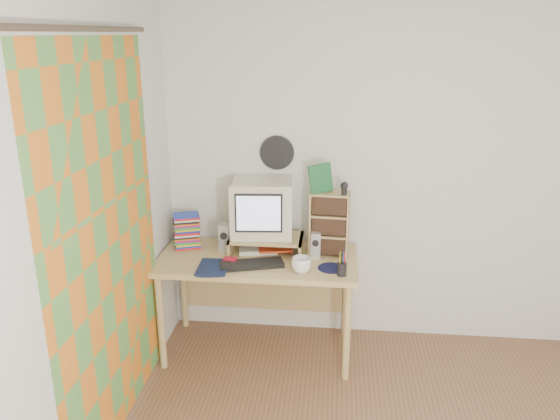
% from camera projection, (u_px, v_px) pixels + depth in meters
% --- Properties ---
extents(back_wall, '(3.50, 0.00, 3.50)m').
position_uv_depth(back_wall, '(405.00, 179.00, 3.95)').
color(back_wall, silver).
rests_on(back_wall, floor).
extents(left_wall, '(0.00, 3.50, 3.50)m').
position_uv_depth(left_wall, '(55.00, 267.00, 2.47)').
color(left_wall, silver).
rests_on(left_wall, floor).
extents(curtain, '(0.00, 2.20, 2.20)m').
position_uv_depth(curtain, '(109.00, 248.00, 2.95)').
color(curtain, orange).
rests_on(curtain, left_wall).
extents(wall_disc, '(0.25, 0.02, 0.25)m').
position_uv_depth(wall_disc, '(277.00, 153.00, 3.97)').
color(wall_disc, black).
rests_on(wall_disc, back_wall).
extents(desk, '(1.40, 0.70, 0.75)m').
position_uv_depth(desk, '(259.00, 271.00, 3.96)').
color(desk, '#D5BB72').
rests_on(desk, floor).
extents(monitor_riser, '(0.52, 0.30, 0.12)m').
position_uv_depth(monitor_riser, '(266.00, 240.00, 3.92)').
color(monitor_riser, tan).
rests_on(monitor_riser, desk).
extents(crt_monitor, '(0.45, 0.45, 0.40)m').
position_uv_depth(crt_monitor, '(262.00, 208.00, 3.90)').
color(crt_monitor, beige).
rests_on(crt_monitor, monitor_riser).
extents(speaker_left, '(0.08, 0.08, 0.21)m').
position_uv_depth(speaker_left, '(225.00, 238.00, 3.92)').
color(speaker_left, '#A9A9AE').
rests_on(speaker_left, desk).
extents(speaker_right, '(0.07, 0.07, 0.19)m').
position_uv_depth(speaker_right, '(316.00, 245.00, 3.83)').
color(speaker_right, '#A9A9AE').
rests_on(speaker_right, desk).
extents(keyboard, '(0.46, 0.26, 0.03)m').
position_uv_depth(keyboard, '(251.00, 264.00, 3.70)').
color(keyboard, black).
rests_on(keyboard, desk).
extents(dvd_stack, '(0.21, 0.18, 0.26)m').
position_uv_depth(dvd_stack, '(187.00, 231.00, 4.00)').
color(dvd_stack, brown).
rests_on(dvd_stack, desk).
extents(cd_rack, '(0.28, 0.17, 0.46)m').
position_uv_depth(cd_rack, '(329.00, 224.00, 3.84)').
color(cd_rack, tan).
rests_on(cd_rack, desk).
extents(mug, '(0.14, 0.14, 0.10)m').
position_uv_depth(mug, '(301.00, 265.00, 3.60)').
color(mug, white).
rests_on(mug, desk).
extents(diary, '(0.25, 0.19, 0.05)m').
position_uv_depth(diary, '(198.00, 265.00, 3.66)').
color(diary, '#101B3D').
rests_on(diary, desk).
extents(mousepad, '(0.23, 0.23, 0.00)m').
position_uv_depth(mousepad, '(331.00, 268.00, 3.67)').
color(mousepad, black).
rests_on(mousepad, desk).
extents(pen_cup, '(0.07, 0.07, 0.13)m').
position_uv_depth(pen_cup, '(342.00, 267.00, 3.55)').
color(pen_cup, black).
rests_on(pen_cup, desk).
extents(papers, '(0.31, 0.25, 0.04)m').
position_uv_depth(papers, '(265.00, 248.00, 3.97)').
color(papers, silver).
rests_on(papers, desk).
extents(red_box, '(0.10, 0.07, 0.04)m').
position_uv_depth(red_box, '(230.00, 261.00, 3.74)').
color(red_box, '#AF1227').
rests_on(red_box, desk).
extents(game_box, '(0.16, 0.08, 0.20)m').
position_uv_depth(game_box, '(321.00, 178.00, 3.75)').
color(game_box, '#1B6130').
rests_on(game_box, cd_rack).
extents(webcam, '(0.06, 0.06, 0.09)m').
position_uv_depth(webcam, '(344.00, 188.00, 3.71)').
color(webcam, black).
rests_on(webcam, cd_rack).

